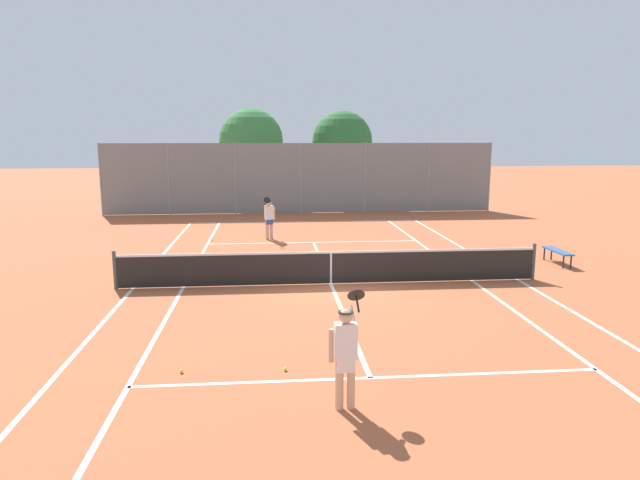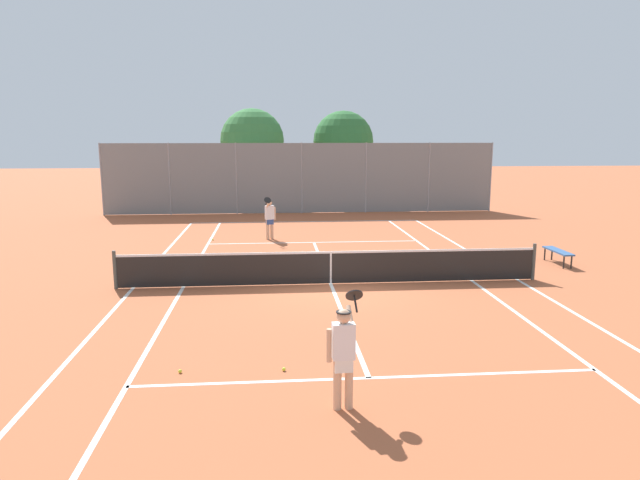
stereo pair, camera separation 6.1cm
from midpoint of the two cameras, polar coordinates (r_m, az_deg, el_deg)
The scene contains 13 objects.
ground_plane at distance 16.24m, azimuth 1.19°, elevation -4.42°, with size 120.00×120.00×0.00m, color #B25B38.
court_line_markings at distance 16.24m, azimuth 1.19°, elevation -4.41°, with size 11.10×23.90×0.01m.
tennis_net at distance 16.12m, azimuth 1.19°, elevation -2.67°, with size 12.00×0.10×1.07m.
player_near_side at distance 8.84m, azimuth 2.55°, elevation -11.07°, with size 0.64×0.75×1.77m.
player_far_left at distance 23.07m, azimuth -4.98°, elevation 2.33°, with size 0.48×0.87×1.77m.
loose_tennis_ball_1 at distance 20.25m, azimuth 2.42°, elevation -1.34°, with size 0.07×0.07×0.07m, color #D1DB33.
loose_tennis_ball_2 at distance 10.49m, azimuth -3.47°, elevation -12.78°, with size 0.07×0.07×0.07m, color #D1DB33.
loose_tennis_ball_3 at distance 23.28m, azimuth -10.60°, elevation 0.04°, with size 0.07×0.07×0.07m, color #D1DB33.
loose_tennis_ball_4 at distance 10.68m, azimuth -13.65°, elevation -12.63°, with size 0.07×0.07×0.07m, color #D1DB33.
courtside_bench at distance 20.20m, azimuth 22.79°, elevation -1.10°, with size 0.36×1.50×0.47m.
back_fence at distance 30.80m, azimuth -1.78°, elevation 6.20°, with size 21.02×0.08×3.77m.
tree_behind_left at distance 34.09m, azimuth -6.63°, elevation 9.67°, with size 3.72×3.72×5.71m.
tree_behind_right at distance 34.95m, azimuth 2.54°, elevation 9.62°, with size 3.62×3.62×5.62m.
Camera 2 is at (-1.65, -15.61, 4.17)m, focal length 32.00 mm.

